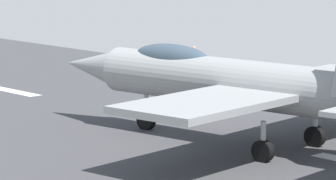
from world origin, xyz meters
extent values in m
cylinder|color=#9D9E9C|center=(5.68, 0.85, 2.26)|extent=(12.78, 3.27, 1.72)
cone|color=#9D9E9C|center=(13.41, 1.81, 2.26)|extent=(3.08, 1.81, 1.47)
ellipsoid|color=#3F5160|center=(9.23, 1.29, 2.91)|extent=(3.71, 1.54, 1.10)
cube|color=#9D9E9C|center=(4.23, 4.44, 2.16)|extent=(4.08, 6.13, 0.24)
cube|color=#9D9E9C|center=(5.15, -2.99, 2.16)|extent=(4.08, 6.13, 0.24)
cylinder|color=silver|center=(10.51, 1.45, 0.70)|extent=(0.18, 0.18, 1.40)
cylinder|color=black|center=(10.51, 1.45, 0.38)|extent=(0.79, 0.39, 0.76)
cylinder|color=silver|center=(3.70, 2.21, 0.70)|extent=(0.18, 0.18, 1.40)
cylinder|color=black|center=(3.70, 2.21, 0.38)|extent=(0.79, 0.39, 0.76)
cylinder|color=silver|center=(4.09, -0.96, 0.70)|extent=(0.18, 0.18, 1.40)
cylinder|color=black|center=(4.09, -0.96, 0.38)|extent=(0.79, 0.39, 0.76)
cube|color=#1E2338|center=(19.84, -10.00, 0.43)|extent=(0.24, 0.36, 0.87)
cube|color=orange|center=(19.84, -10.00, 1.08)|extent=(0.31, 0.46, 0.59)
sphere|color=tan|center=(19.84, -10.00, 1.53)|extent=(0.22, 0.22, 0.22)
cylinder|color=orange|center=(19.82, -10.30, 1.04)|extent=(0.10, 0.10, 0.56)
cylinder|color=orange|center=(19.85, -9.70, 1.04)|extent=(0.10, 0.10, 0.56)
camera|label=1|loc=(-18.36, 26.51, 7.58)|focal=107.23mm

